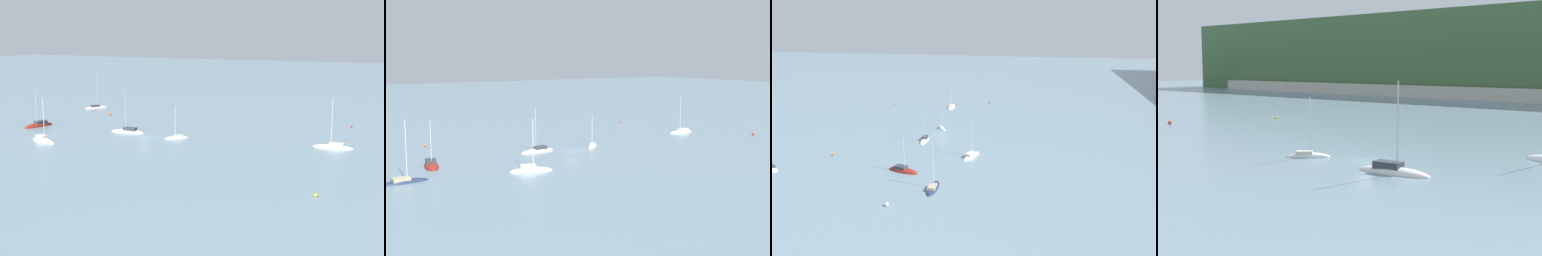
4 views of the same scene
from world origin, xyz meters
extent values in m
plane|color=slate|center=(0.00, 0.00, 0.00)|extent=(600.00, 600.00, 0.00)
ellipsoid|color=maroon|center=(30.86, -0.81, 0.00)|extent=(4.46, 8.50, 1.80)
cube|color=#333842|center=(30.71, -1.44, 0.91)|extent=(2.47, 3.27, 0.82)
cylinder|color=silver|center=(30.96, -0.42, 4.61)|extent=(0.14, 0.14, 8.24)
ellipsoid|color=#232D4C|center=(38.58, 9.04, 0.00)|extent=(8.08, 2.78, 1.21)
cube|color=tan|center=(39.21, 9.08, 0.67)|extent=(2.96, 1.76, 0.66)
cylinder|color=silver|center=(38.18, 9.01, 5.34)|extent=(0.14, 0.14, 10.01)
ellipsoid|color=white|center=(-6.98, -2.31, 0.00)|extent=(5.00, 4.62, 1.19)
cube|color=beige|center=(-7.31, -2.60, 0.55)|extent=(2.12, 2.03, 0.45)
cylinder|color=silver|center=(-6.78, -2.14, 3.81)|extent=(0.14, 0.14, 6.98)
ellipsoid|color=white|center=(6.61, -3.64, 0.00)|extent=(8.45, 2.98, 1.50)
cube|color=#333842|center=(5.95, -3.70, 0.81)|extent=(3.12, 1.81, 0.80)
cylinder|color=#B2B2B7|center=(7.02, -3.60, 4.98)|extent=(0.14, 0.14, 9.13)
ellipsoid|color=white|center=(17.29, 12.97, 0.00)|extent=(8.06, 4.26, 1.62)
cube|color=silver|center=(17.89, 12.78, 0.88)|extent=(3.11, 2.19, 0.86)
cylinder|color=silver|center=(16.92, 13.08, 4.95)|extent=(0.14, 0.14, 9.02)
ellipsoid|color=white|center=(-40.04, -7.53, 0.00)|extent=(8.24, 3.21, 1.29)
cube|color=silver|center=(-40.68, -7.57, 0.68)|extent=(3.03, 2.06, 0.66)
cylinder|color=silver|center=(-39.64, -7.50, 5.33)|extent=(0.14, 0.14, 9.94)
sphere|color=orange|center=(24.75, -23.24, 0.32)|extent=(0.65, 0.65, 0.65)
sphere|color=white|center=(48.23, 2.71, 0.38)|extent=(0.76, 0.76, 0.76)
sphere|color=red|center=(-39.58, -33.02, 0.25)|extent=(0.51, 0.51, 0.51)
sphere|color=red|center=(-52.08, 6.70, 0.35)|extent=(0.71, 0.71, 0.71)
sphere|color=yellow|center=(-44.21, 26.37, 0.25)|extent=(0.51, 0.51, 0.51)
camera|label=1|loc=(-59.88, 100.53, 23.71)|focal=50.00mm
camera|label=2|loc=(62.53, 95.48, 20.58)|focal=50.00mm
camera|label=3|loc=(108.80, 31.93, 34.08)|focal=35.00mm
camera|label=4|loc=(37.84, -47.88, 11.14)|focal=50.00mm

